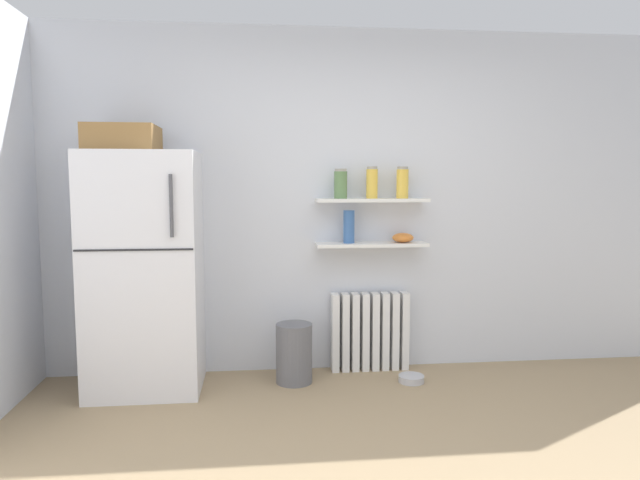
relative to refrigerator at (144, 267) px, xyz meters
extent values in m
plane|color=#9E8460|center=(1.41, -1.19, -0.87)|extent=(7.04, 7.04, 0.00)
cube|color=silver|center=(1.41, 0.36, 0.43)|extent=(7.04, 0.10, 2.60)
cube|color=silver|center=(0.00, 0.00, -0.04)|extent=(0.76, 0.63, 1.66)
cube|color=#262628|center=(0.00, -0.32, 0.16)|extent=(0.74, 0.01, 0.01)
cylinder|color=#4C4C51|center=(0.25, -0.33, 0.44)|extent=(0.02, 0.02, 0.40)
cube|color=olive|center=(-0.11, 0.00, 0.88)|extent=(0.45, 0.44, 0.17)
cube|color=white|center=(1.37, 0.23, -0.57)|extent=(0.05, 0.12, 0.60)
cube|color=white|center=(1.45, 0.23, -0.57)|extent=(0.05, 0.12, 0.60)
cube|color=white|center=(1.53, 0.23, -0.57)|extent=(0.05, 0.12, 0.60)
cube|color=white|center=(1.60, 0.23, -0.57)|extent=(0.05, 0.12, 0.60)
cube|color=white|center=(1.68, 0.23, -0.57)|extent=(0.05, 0.12, 0.60)
cube|color=white|center=(1.76, 0.23, -0.57)|extent=(0.05, 0.12, 0.60)
cube|color=white|center=(1.84, 0.23, -0.57)|extent=(0.05, 0.12, 0.60)
cube|color=white|center=(1.91, 0.23, -0.57)|extent=(0.05, 0.12, 0.60)
cube|color=white|center=(1.64, 0.20, 0.11)|extent=(0.84, 0.22, 0.02)
cube|color=white|center=(1.64, 0.20, 0.45)|extent=(0.84, 0.22, 0.02)
cylinder|color=#5B7F4C|center=(1.41, 0.20, 0.56)|extent=(0.10, 0.10, 0.20)
cylinder|color=gray|center=(1.41, 0.20, 0.67)|extent=(0.09, 0.09, 0.02)
cylinder|color=yellow|center=(1.64, 0.20, 0.57)|extent=(0.09, 0.09, 0.22)
cylinder|color=gray|center=(1.64, 0.20, 0.69)|extent=(0.08, 0.08, 0.02)
cylinder|color=yellow|center=(1.88, 0.20, 0.57)|extent=(0.09, 0.09, 0.22)
cylinder|color=gray|center=(1.88, 0.20, 0.69)|extent=(0.08, 0.08, 0.02)
cylinder|color=#38609E|center=(1.47, 0.20, 0.25)|extent=(0.08, 0.08, 0.25)
ellipsoid|color=orange|center=(1.88, 0.20, 0.16)|extent=(0.16, 0.16, 0.07)
cylinder|color=slate|center=(1.04, 0.01, -0.65)|extent=(0.26, 0.26, 0.43)
cylinder|color=#B7B7BC|center=(1.89, -0.08, -0.84)|extent=(0.19, 0.19, 0.05)
camera|label=1|loc=(0.79, -4.05, 0.59)|focal=32.36mm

